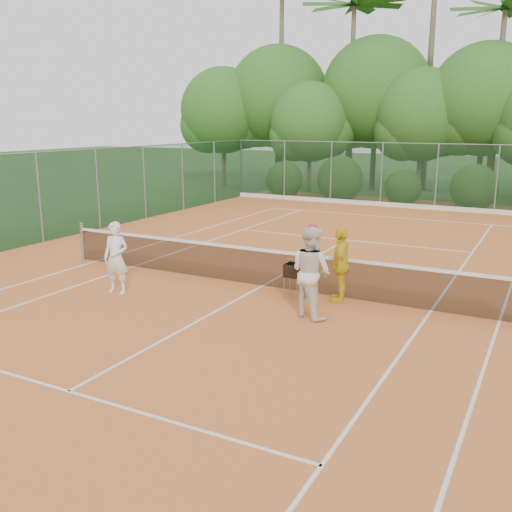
{
  "coord_description": "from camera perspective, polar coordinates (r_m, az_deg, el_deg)",
  "views": [
    {
      "loc": [
        6.24,
        -12.09,
        4.03
      ],
      "look_at": [
        0.47,
        -1.2,
        1.1
      ],
      "focal_mm": 40.0,
      "sensor_mm": 36.0,
      "label": 1
    }
  ],
  "objects": [
    {
      "name": "ground",
      "position": [
        14.19,
        0.58,
        -3.13
      ],
      "size": [
        120.0,
        120.0,
        0.0
      ],
      "primitive_type": "plane",
      "color": "#204819",
      "rests_on": "ground"
    },
    {
      "name": "clay_court",
      "position": [
        14.19,
        0.58,
        -3.09
      ],
      "size": [
        18.0,
        36.0,
        0.02
      ],
      "primitive_type": "cube",
      "color": "orange",
      "rests_on": "ground"
    },
    {
      "name": "tennis_net",
      "position": [
        14.05,
        0.58,
        -1.04
      ],
      "size": [
        11.97,
        0.1,
        1.1
      ],
      "color": "gray",
      "rests_on": "clay_court"
    },
    {
      "name": "player_white",
      "position": [
        13.86,
        -13.81,
        -0.17
      ],
      "size": [
        0.69,
        0.52,
        1.72
      ],
      "primitive_type": "imported",
      "rotation": [
        0.0,
        0.0,
        0.19
      ],
      "color": "white",
      "rests_on": "clay_court"
    },
    {
      "name": "player_center_grp",
      "position": [
        11.84,
        5.52,
        -1.56
      ],
      "size": [
        1.15,
        1.04,
        1.97
      ],
      "color": "silver",
      "rests_on": "clay_court"
    },
    {
      "name": "player_yellow",
      "position": [
        12.96,
        8.47,
        -0.84
      ],
      "size": [
        0.66,
        1.08,
        1.72
      ],
      "primitive_type": "imported",
      "rotation": [
        0.0,
        0.0,
        -1.32
      ],
      "color": "yellow",
      "rests_on": "clay_court"
    },
    {
      "name": "ball_hopper",
      "position": [
        13.11,
        3.77,
        -1.5
      ],
      "size": [
        0.36,
        0.36,
        0.82
      ],
      "rotation": [
        0.0,
        0.0,
        -0.35
      ],
      "color": "gray",
      "rests_on": "clay_court"
    },
    {
      "name": "stray_ball_a",
      "position": [
        24.65,
        15.44,
        3.6
      ],
      "size": [
        0.07,
        0.07,
        0.07
      ],
      "primitive_type": "sphere",
      "color": "yellow",
      "rests_on": "clay_court"
    },
    {
      "name": "stray_ball_b",
      "position": [
        26.35,
        13.02,
        4.35
      ],
      "size": [
        0.07,
        0.07,
        0.07
      ],
      "primitive_type": "sphere",
      "color": "#C3D431",
      "rests_on": "clay_court"
    },
    {
      "name": "stray_ball_c",
      "position": [
        23.74,
        15.83,
        3.22
      ],
      "size": [
        0.07,
        0.07,
        0.07
      ],
      "primitive_type": "sphere",
      "color": "#B0CF30",
      "rests_on": "clay_court"
    },
    {
      "name": "court_markings",
      "position": [
        14.19,
        0.58,
        -3.04
      ],
      "size": [
        11.03,
        23.83,
        0.01
      ],
      "color": "white",
      "rests_on": "clay_court"
    },
    {
      "name": "fence_back",
      "position": [
        27.92,
        15.0,
        7.76
      ],
      "size": [
        18.07,
        0.07,
        3.0
      ],
      "color": "#19381E",
      "rests_on": "clay_court"
    },
    {
      "name": "tropical_treeline",
      "position": [
        32.69,
        20.09,
        14.49
      ],
      "size": [
        32.1,
        8.49,
        15.03
      ],
      "color": "brown",
      "rests_on": "ground"
    }
  ]
}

